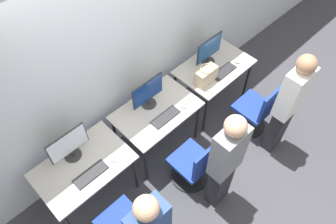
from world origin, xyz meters
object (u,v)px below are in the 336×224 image
keyboard_left (91,174)px  keyboard_right (224,72)px  mouse_left (113,159)px  person_right (288,104)px  office_chair_center (194,166)px  mouse_center (183,106)px  keyboard_center (165,117)px  monitor_center (148,93)px  monitor_right (209,50)px  handbag (206,75)px  monitor_left (69,145)px  office_chair_right (256,112)px  mouse_right (237,61)px  person_center (226,162)px

keyboard_left → keyboard_right: (2.15, -0.01, 0.00)m
mouse_left → person_right: (1.90, -0.93, 0.12)m
mouse_left → office_chair_center: (0.75, -0.54, -0.42)m
mouse_center → person_right: (0.83, -0.90, 0.12)m
mouse_left → keyboard_center: (0.80, 0.01, -0.01)m
monitor_center → monitor_right: (1.08, -0.01, 0.00)m
handbag → person_right: bearing=-71.5°
monitor_left → keyboard_right: size_ratio=1.21×
monitor_center → keyboard_center: (0.00, -0.29, -0.20)m
keyboard_right → office_chair_right: office_chair_right is taller
monitor_left → office_chair_center: 1.48m
mouse_right → monitor_center: bearing=167.6°
mouse_left → monitor_center: bearing=20.8°
keyboard_center → person_right: 1.45m
person_right → handbag: size_ratio=5.43×
monitor_center → handbag: (0.77, -0.24, -0.09)m
mouse_left → office_chair_center: office_chair_center is taller
monitor_left → office_chair_center: monitor_left is taller
person_center → handbag: (0.79, 0.97, -0.02)m
keyboard_left → monitor_center: (1.08, 0.28, 0.20)m
keyboard_left → mouse_center: 1.35m
person_right → office_chair_right: bearing=82.5°
keyboard_right → monitor_left: bearing=171.2°
monitor_right → person_right: bearing=-88.7°
keyboard_left → monitor_right: 2.18m
office_chair_right → person_right: size_ratio=0.53×
keyboard_center → keyboard_left: bearing=179.5°
office_chair_right → handbag: bearing=121.3°
mouse_left → person_right: 2.12m
monitor_center → person_right: bearing=-48.1°
keyboard_right → handbag: (-0.30, 0.06, 0.11)m
office_chair_center → office_chair_right: (1.20, -0.03, 0.00)m
keyboard_right → office_chair_right: size_ratio=0.43×
keyboard_right → monitor_center: bearing=164.7°
monitor_left → person_center: 1.64m
person_center → office_chair_right: (1.17, 0.34, -0.53)m
mouse_right → person_right: size_ratio=0.06×
person_center → keyboard_right: person_center is taller
monitor_center → office_chair_right: bearing=-36.8°
mouse_right → handbag: handbag is taller
person_center → person_right: person_right is taller
keyboard_right → handbag: bearing=169.3°
monitor_left → mouse_center: monitor_left is taller
monitor_left → handbag: bearing=-8.5°
monitor_right → mouse_left: bearing=-171.1°
monitor_right → handbag: (-0.30, -0.23, -0.09)m
keyboard_center → handbag: size_ratio=1.25×
keyboard_center → office_chair_right: bearing=-26.3°
mouse_center → monitor_right: 0.88m
monitor_center → office_chair_center: (-0.05, -0.84, -0.61)m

